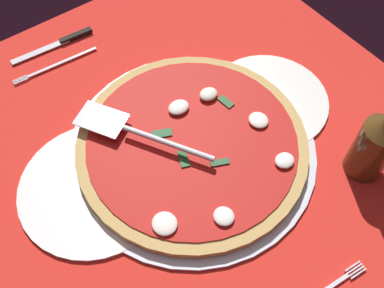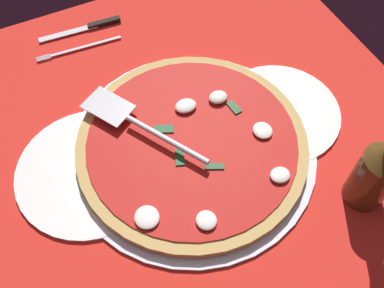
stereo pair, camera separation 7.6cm
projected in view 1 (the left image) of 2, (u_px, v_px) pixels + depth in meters
ground_plane at (185, 150)px, 78.79cm from camera, size 90.21×90.21×0.80cm
checker_pattern at (185, 149)px, 78.41cm from camera, size 90.21×90.21×0.10cm
pizza_pan at (192, 148)px, 77.81cm from camera, size 44.16×44.16×0.93cm
dinner_plate_left at (268, 100)px, 83.73cm from camera, size 23.11×23.11×1.00cm
dinner_plate_right at (95, 187)px, 73.54cm from camera, size 25.63×25.63×1.00cm
pizza at (193, 144)px, 76.52cm from camera, size 40.78×40.78×3.46cm
pizza_server at (136, 131)px, 74.70cm from camera, size 15.83×23.38×1.00cm
place_setting_near at (58, 54)px, 90.54cm from camera, size 20.14×13.23×1.40cm
beer_bottle at (377, 143)px, 69.42cm from camera, size 6.59×6.59×21.34cm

